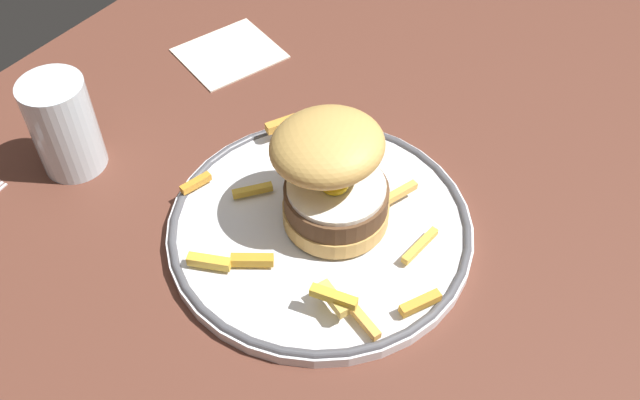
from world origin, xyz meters
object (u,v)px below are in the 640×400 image
(dinner_plate, at_px, (320,226))
(burger, at_px, (330,173))
(water_glass, at_px, (66,131))
(napkin, at_px, (229,53))

(dinner_plate, xyz_separation_m, burger, (0.01, -0.00, 0.06))
(dinner_plate, distance_m, water_glass, 0.27)
(napkin, bearing_deg, burger, -120.38)
(dinner_plate, height_order, water_glass, water_glass)
(dinner_plate, bearing_deg, napkin, 57.19)
(water_glass, distance_m, napkin, 0.24)
(burger, bearing_deg, water_glass, 108.26)
(water_glass, bearing_deg, burger, -71.74)
(burger, xyz_separation_m, napkin, (0.15, 0.25, -0.07))
(water_glass, bearing_deg, dinner_plate, -74.56)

